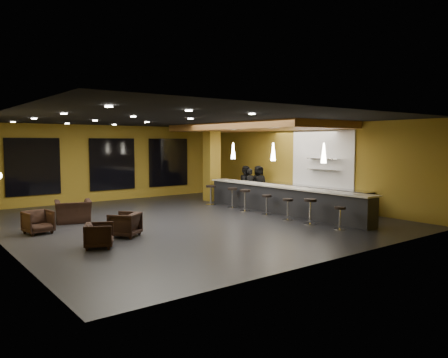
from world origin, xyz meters
TOP-DOWN VIEW (x-y plane):
  - floor at (0.00, 0.00)m, footprint 12.00×13.00m
  - ceiling at (0.00, 0.00)m, footprint 12.00×13.00m
  - wall_back at (0.00, 6.55)m, footprint 12.00×0.10m
  - wall_front at (0.00, -6.55)m, footprint 12.00×0.10m
  - wall_right at (6.05, 0.00)m, footprint 0.10×13.00m
  - wood_soffit at (4.00, 1.00)m, footprint 3.60×8.00m
  - window_left at (-3.50, 6.44)m, footprint 2.20×0.06m
  - window_center at (0.00, 6.44)m, footprint 2.20×0.06m
  - window_right at (3.00, 6.44)m, footprint 2.20×0.06m
  - tile_backsplash at (5.96, -1.00)m, footprint 0.06×3.20m
  - bar_counter at (3.65, -1.00)m, footprint 0.60×8.00m
  - bar_top at (3.65, -1.00)m, footprint 0.78×8.10m
  - prep_counter at (5.65, -0.50)m, footprint 0.70×6.00m
  - prep_top at (5.65, -0.50)m, footprint 0.72×6.00m
  - wall_shelf_lower at (5.82, -1.20)m, footprint 0.30×1.50m
  - wall_shelf_upper at (5.82, -1.20)m, footprint 0.30×1.50m
  - column at (3.65, 3.60)m, footprint 0.60×0.60m
  - pendant_0 at (3.65, -3.00)m, footprint 0.20×0.20m
  - pendant_1 at (3.65, -0.50)m, footprint 0.20×0.20m
  - pendant_2 at (3.65, 2.00)m, footprint 0.20×0.20m
  - staff_a at (4.50, 1.84)m, footprint 0.60×0.42m
  - staff_b at (4.46, 2.06)m, footprint 0.97×0.86m
  - staff_c at (5.25, 2.11)m, footprint 0.93×0.75m
  - armchair_a at (-4.03, -2.08)m, footprint 0.94×0.93m
  - armchair_b at (-2.94, -1.25)m, footprint 1.08×1.08m
  - armchair_c at (-4.82, 0.70)m, footprint 0.84×0.86m
  - armchair_d at (-3.38, 1.89)m, footprint 1.38×1.28m
  - bar_stool_0 at (2.82, -4.37)m, footprint 0.36×0.36m
  - bar_stool_1 at (2.75, -3.22)m, footprint 0.43×0.43m
  - bar_stool_2 at (2.73, -2.21)m, footprint 0.38×0.38m
  - bar_stool_3 at (2.91, -0.94)m, footprint 0.38×0.38m
  - bar_stool_4 at (2.79, 0.17)m, footprint 0.44×0.44m
  - bar_stool_5 at (2.98, 1.20)m, footprint 0.42×0.42m
  - bar_stool_6 at (2.73, 2.40)m, footprint 0.44×0.44m

SIDE VIEW (x-z plane):
  - floor at x=0.00m, z-range -0.10..0.00m
  - armchair_a at x=-4.03m, z-range 0.00..0.64m
  - armchair_c at x=-4.82m, z-range 0.00..0.70m
  - armchair_b at x=-2.94m, z-range 0.00..0.71m
  - armchair_d at x=-3.38m, z-range 0.00..0.75m
  - prep_counter at x=5.65m, z-range 0.00..0.86m
  - bar_stool_0 at x=2.82m, z-range 0.10..0.82m
  - bar_stool_3 at x=2.91m, z-range 0.11..0.85m
  - bar_stool_2 at x=2.73m, z-range 0.11..0.86m
  - bar_counter at x=3.65m, z-range 0.00..1.00m
  - bar_stool_5 at x=2.98m, z-range 0.12..0.95m
  - bar_stool_1 at x=2.75m, z-range 0.12..0.97m
  - bar_stool_6 at x=2.73m, z-range 0.12..0.99m
  - bar_stool_4 at x=2.79m, z-range 0.12..0.99m
  - staff_a at x=4.50m, z-range 0.00..1.55m
  - staff_c at x=5.25m, z-range 0.00..1.65m
  - staff_b at x=4.46m, z-range 0.00..1.66m
  - prep_top at x=5.65m, z-range 0.87..0.90m
  - bar_top at x=3.65m, z-range 1.00..1.05m
  - wall_shelf_lower at x=5.82m, z-range 1.59..1.61m
  - window_left at x=-3.50m, z-range 0.50..2.90m
  - window_center at x=0.00m, z-range 0.50..2.90m
  - window_right at x=3.00m, z-range 0.50..2.90m
  - wall_back at x=0.00m, z-range 0.00..3.50m
  - wall_front at x=0.00m, z-range 0.00..3.50m
  - wall_right at x=6.05m, z-range 0.00..3.50m
  - column at x=3.65m, z-range 0.00..3.50m
  - tile_backsplash at x=5.96m, z-range 0.80..3.20m
  - wall_shelf_upper at x=5.82m, z-range 2.03..2.06m
  - pendant_0 at x=3.65m, z-range 2.00..2.70m
  - pendant_1 at x=3.65m, z-range 2.00..2.70m
  - pendant_2 at x=3.65m, z-range 2.00..2.70m
  - wood_soffit at x=4.00m, z-range 3.22..3.50m
  - ceiling at x=0.00m, z-range 3.50..3.60m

